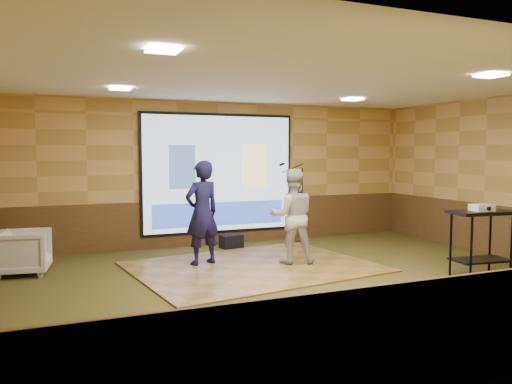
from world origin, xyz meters
name	(u,v)px	position (x,y,z in m)	size (l,w,h in m)	color
ground	(292,283)	(0.00, 0.00, 0.00)	(9.00, 9.00, 0.00)	#333919
room_shell	(293,142)	(0.00, 0.00, 2.09)	(9.04, 7.04, 3.02)	tan
wainscot_back	(219,222)	(0.00, 3.48, 0.47)	(9.00, 0.04, 0.95)	#492D18
wainscot_front	(477,328)	(0.00, -3.48, 0.47)	(9.00, 0.04, 0.95)	#492D18
wainscot_right	(512,233)	(4.48, 0.00, 0.47)	(0.04, 7.00, 0.95)	#492D18
projector_screen	(219,175)	(0.00, 3.44, 1.47)	(3.32, 0.06, 2.52)	black
downlight_nw	(120,89)	(-2.20, 1.80, 2.97)	(0.32, 0.32, 0.02)	#FFEEBF
downlight_ne	(353,100)	(2.20, 1.80, 2.97)	(0.32, 0.32, 0.02)	#FFEEBF
downlight_sw	(163,50)	(-2.20, -1.50, 2.97)	(0.32, 0.32, 0.02)	#FFEEBF
downlight_se	(491,76)	(2.20, -1.50, 2.97)	(0.32, 0.32, 0.02)	#FFEEBF
dance_floor	(254,267)	(-0.15, 1.15, 0.01)	(3.90, 2.97, 0.03)	olive
player_left	(202,213)	(-0.90, 1.64, 0.92)	(0.65, 0.43, 1.78)	#14133C
player_right	(292,216)	(0.57, 1.14, 0.85)	(0.80, 0.62, 1.64)	beige
av_table	(482,229)	(2.94, -0.74, 0.74)	(0.99, 0.52, 1.04)	black
projector	(482,208)	(2.91, -0.76, 1.09)	(0.31, 0.25, 0.10)	white
mic_stand	(300,220)	(1.66, 2.95, 0.49)	(0.68, 0.28, 1.74)	black
banquet_chair	(24,252)	(-3.72, 2.13, 0.36)	(0.77, 0.79, 0.72)	gray
duffel_bag	(231,241)	(0.09, 2.94, 0.13)	(0.43, 0.29, 0.27)	black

